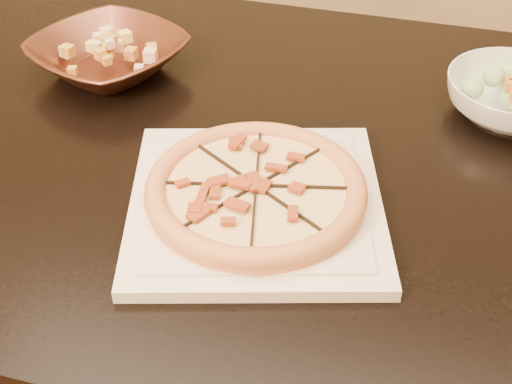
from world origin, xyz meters
TOP-DOWN VIEW (x-y plane):
  - dining_table at (0.10, 0.15)m, footprint 1.47×0.95m
  - plate at (0.18, 0.00)m, footprint 0.40×0.40m
  - pizza at (0.18, 0.00)m, footprint 0.29×0.29m
  - bronze_bowl at (-0.15, 0.28)m, footprint 0.32×0.32m
  - mixed_dish at (-0.15, 0.28)m, footprint 0.11×0.12m
  - salad_bowl at (0.50, 0.32)m, footprint 0.22×0.22m

SIDE VIEW (x-z plane):
  - dining_table at x=0.10m, z-range 0.28..1.03m
  - plate at x=0.18m, z-range 0.75..0.77m
  - bronze_bowl at x=-0.15m, z-range 0.75..0.81m
  - salad_bowl at x=0.50m, z-range 0.75..0.81m
  - pizza at x=0.18m, z-range 0.77..0.80m
  - mixed_dish at x=-0.15m, z-range 0.81..0.84m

